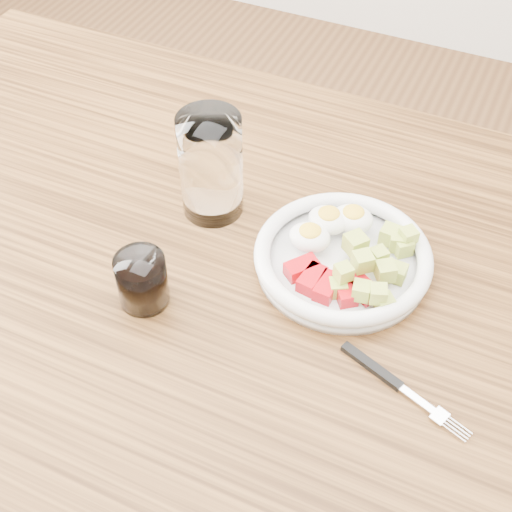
# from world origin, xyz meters

# --- Properties ---
(dining_table) EXTENTS (1.50, 0.90, 0.77)m
(dining_table) POSITION_xyz_m (0.00, 0.00, 0.67)
(dining_table) COLOR brown
(dining_table) RESTS_ON ground
(bowl) EXTENTS (0.24, 0.24, 0.06)m
(bowl) POSITION_xyz_m (0.09, 0.07, 0.79)
(bowl) COLOR white
(bowl) RESTS_ON dining_table
(fork) EXTENTS (0.17, 0.07, 0.01)m
(fork) POSITION_xyz_m (0.20, -0.08, 0.77)
(fork) COLOR black
(fork) RESTS_ON dining_table
(water_glass) EXTENTS (0.09, 0.09, 0.16)m
(water_glass) POSITION_xyz_m (-0.12, 0.10, 0.85)
(water_glass) COLOR white
(water_glass) RESTS_ON dining_table
(coffee_glass) EXTENTS (0.06, 0.06, 0.07)m
(coffee_glass) POSITION_xyz_m (-0.12, -0.09, 0.81)
(coffee_glass) COLOR white
(coffee_glass) RESTS_ON dining_table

